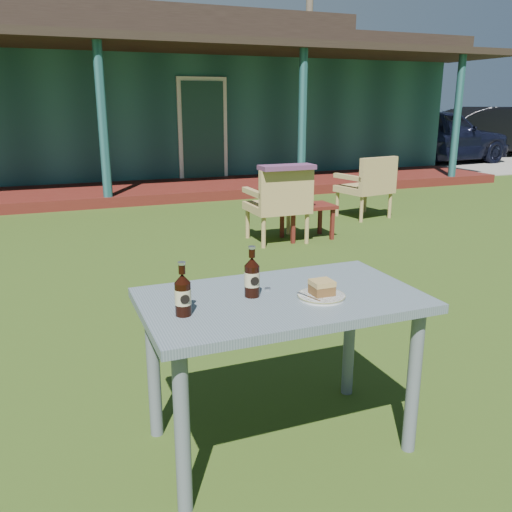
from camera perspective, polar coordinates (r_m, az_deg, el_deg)
name	(u,v)px	position (r m, az deg, el deg)	size (l,w,h in m)	color
ground	(191,319)	(4.02, -6.89, -6.61)	(80.00, 80.00, 0.00)	#334916
pavilion	(78,100)	(13.03, -18.25, 15.35)	(15.80, 8.30, 3.45)	#1C494A
gravel_strip	(474,159)	(16.70, 21.94, 9.42)	(9.00, 6.00, 0.02)	gray
tree_mid	(136,15)	(22.68, -12.49, 23.57)	(0.28, 0.28, 9.50)	brown
car_near	(435,136)	(15.10, 18.37, 11.91)	(1.70, 4.23, 1.44)	black
car_far	(495,132)	(18.05, 23.83, 11.88)	(1.52, 4.37, 1.44)	black
cafe_table	(281,318)	(2.38, 2.68, -6.50)	(1.20, 0.70, 0.72)	slate
plate	(321,296)	(2.33, 6.90, -4.21)	(0.20, 0.20, 0.01)	silver
cake_slice	(322,287)	(2.32, 6.95, -3.29)	(0.09, 0.09, 0.06)	brown
fork	(309,297)	(2.29, 5.58, -4.32)	(0.01, 0.14, 0.00)	silver
cola_bottle_near	(252,277)	(2.31, -0.43, -2.18)	(0.07, 0.07, 0.22)	black
cola_bottle_far	(183,294)	(2.12, -7.71, -4.01)	(0.06, 0.07, 0.22)	black
bottle_cap	(268,289)	(2.41, 1.23, -3.48)	(0.03, 0.03, 0.01)	silver
armchair_left	(280,201)	(6.07, 2.54, 5.79)	(0.62, 0.59, 0.84)	tan
armchair_right	(369,184)	(7.57, 11.79, 7.46)	(0.72, 0.69, 0.84)	tan
floral_throw	(287,167)	(5.86, 3.27, 9.32)	(0.60, 0.23, 0.05)	#5A3052
side_table	(307,210)	(6.30, 5.42, 4.88)	(0.60, 0.40, 0.40)	#541A14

